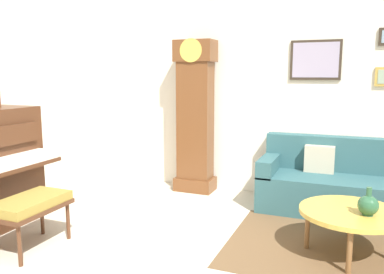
% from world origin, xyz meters
% --- Properties ---
extents(wall_back, '(5.30, 0.13, 2.80)m').
position_xyz_m(wall_back, '(0.02, 2.40, 1.40)').
color(wall_back, silver).
rests_on(wall_back, ground_plane).
extents(area_rug, '(2.10, 1.50, 0.01)m').
position_xyz_m(area_rug, '(1.22, 0.86, 0.00)').
color(area_rug, brown).
rests_on(area_rug, ground_plane).
extents(piano_bench, '(0.42, 0.70, 0.48)m').
position_xyz_m(piano_bench, '(-1.44, -0.15, 0.41)').
color(piano_bench, '#4C2B19').
rests_on(piano_bench, ground_plane).
extents(grandfather_clock, '(0.52, 0.34, 2.03)m').
position_xyz_m(grandfather_clock, '(-0.74, 2.13, 0.96)').
color(grandfather_clock, brown).
rests_on(grandfather_clock, ground_plane).
extents(couch, '(1.90, 0.80, 0.84)m').
position_xyz_m(couch, '(1.17, 1.99, 0.31)').
color(couch, '#2D565B').
rests_on(couch, ground_plane).
extents(coffee_table, '(0.88, 0.88, 0.41)m').
position_xyz_m(coffee_table, '(1.24, 0.80, 0.38)').
color(coffee_table, gold).
rests_on(coffee_table, ground_plane).
extents(green_jug, '(0.17, 0.17, 0.24)m').
position_xyz_m(green_jug, '(1.37, 0.73, 0.50)').
color(green_jug, '#234C33').
rests_on(green_jug, coffee_table).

